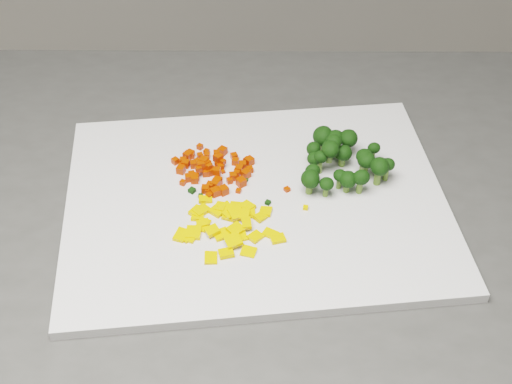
{
  "coord_description": "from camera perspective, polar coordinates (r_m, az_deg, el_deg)",
  "views": [
    {
      "loc": [
        -0.18,
        -0.03,
        1.5
      ],
      "look_at": [
        -0.11,
        0.62,
        0.92
      ],
      "focal_mm": 50.0,
      "sensor_mm": 36.0,
      "label": 1
    }
  ],
  "objects": [
    {
      "name": "broccoli_floret_11",
      "position": [
        0.88,
        4.3,
        0.73
      ],
      "size": [
        0.03,
        0.03,
        0.03
      ],
      "primitive_type": null,
      "color": "black",
      "rests_on": "broccoli_pile"
    },
    {
      "name": "pepper_chunk_12",
      "position": [
        0.85,
        -1.54,
        -1.74
      ],
      "size": [
        0.02,
        0.02,
        0.01
      ],
      "primitive_type": "cube",
      "rotation": [
        -0.02,
        0.02,
        1.12
      ],
      "color": "#FFB50D",
      "rests_on": "pepper_pile"
    },
    {
      "name": "broccoli_floret_16",
      "position": [
        0.91,
        10.4,
        1.75
      ],
      "size": [
        0.02,
        0.02,
        0.03
      ],
      "primitive_type": null,
      "color": "black",
      "rests_on": "broccoli_pile"
    },
    {
      "name": "carrot_cube_15",
      "position": [
        0.91,
        -1.36,
        1.82
      ],
      "size": [
        0.01,
        0.01,
        0.01
      ],
      "primitive_type": "cube",
      "rotation": [
        0.0,
        0.0,
        2.78
      ],
      "color": "red",
      "rests_on": "carrot_pile"
    },
    {
      "name": "broccoli_floret_10",
      "position": [
        0.89,
        7.29,
        0.74
      ],
      "size": [
        0.03,
        0.03,
        0.03
      ],
      "primitive_type": null,
      "color": "black",
      "rests_on": "broccoli_pile"
    },
    {
      "name": "carrot_cube_21",
      "position": [
        0.91,
        -4.01,
        2.32
      ],
      "size": [
        0.01,
        0.01,
        0.01
      ],
      "primitive_type": "cube",
      "rotation": [
        0.0,
        0.0,
        0.63
      ],
      "color": "red",
      "rests_on": "carrot_pile"
    },
    {
      "name": "carrot_cube_46",
      "position": [
        0.93,
        -5.86,
        2.49
      ],
      "size": [
        0.01,
        0.01,
        0.01
      ],
      "primitive_type": "cube",
      "rotation": [
        0.0,
        0.0,
        3.03
      ],
      "color": "red",
      "rests_on": "carrot_pile"
    },
    {
      "name": "carrot_cube_19",
      "position": [
        0.9,
        -1.85,
        1.26
      ],
      "size": [
        0.01,
        0.01,
        0.01
      ],
      "primitive_type": "cube",
      "rotation": [
        0.0,
        0.0,
        0.07
      ],
      "color": "red",
      "rests_on": "carrot_pile"
    },
    {
      "name": "carrot_cube_23",
      "position": [
        0.93,
        -4.73,
        2.36
      ],
      "size": [
        0.01,
        0.01,
        0.01
      ],
      "primitive_type": "cube",
      "rotation": [
        0.0,
        0.0,
        0.8
      ],
      "color": "red",
      "rests_on": "carrot_pile"
    },
    {
      "name": "stray_bit_0",
      "position": [
        0.86,
        3.99,
        -1.25
      ],
      "size": [
        0.01,
        0.01,
        0.0
      ],
      "primitive_type": "cube",
      "rotation": [
        0.0,
        0.0,
        1.3
      ],
      "color": "#FFB50D",
      "rests_on": "cutting_board"
    },
    {
      "name": "pepper_chunk_20",
      "position": [
        0.86,
        0.77,
        -1.56
      ],
      "size": [
        0.02,
        0.02,
        0.01
      ],
      "primitive_type": "cube",
      "rotation": [
        -0.1,
        0.02,
        1.28
      ],
      "color": "#FFB50D",
      "rests_on": "pepper_pile"
    },
    {
      "name": "carrot_cube_25",
      "position": [
        0.89,
        -3.27,
        0.61
      ],
      "size": [
        0.01,
        0.01,
        0.01
      ],
      "primitive_type": "cube",
      "rotation": [
        0.0,
        0.0,
        1.06
      ],
      "color": "red",
      "rests_on": "carrot_pile"
    },
    {
      "name": "broccoli_floret_7",
      "position": [
        0.93,
        5.93,
        3.39
      ],
      "size": [
        0.03,
        0.03,
        0.03
      ],
      "primitive_type": null,
      "color": "black",
      "rests_on": "broccoli_pile"
    },
    {
      "name": "stray_bit_5",
      "position": [
        0.88,
        -4.46,
        -0.31
      ],
      "size": [
        0.01,
        0.01,
        0.0
      ],
      "primitive_type": "cube",
      "rotation": [
        0.0,
        0.0,
        2.95
      ],
      "color": "black",
      "rests_on": "cutting_board"
    },
    {
      "name": "broccoli_floret_17",
      "position": [
        0.9,
        9.75,
        1.57
      ],
      "size": [
        0.03,
        0.03,
        0.04
      ],
      "primitive_type": null,
      "color": "black",
      "rests_on": "broccoli_pile"
    },
    {
      "name": "pepper_chunk_16",
      "position": [
        0.86,
        -4.67,
        -1.9
      ],
      "size": [
        0.02,
        0.02,
        0.01
      ],
      "primitive_type": "cube",
      "rotation": [
        0.07,
        0.08,
        2.97
      ],
      "color": "#FFB50D",
      "rests_on": "pepper_pile"
    },
    {
      "name": "carrot_cube_1",
      "position": [
        0.94,
        -5.22,
        2.99
      ],
      "size": [
        0.01,
        0.01,
        0.01
      ],
      "primitive_type": "cube",
      "rotation": [
        0.0,
        0.0,
        1.4
      ],
      "color": "red",
      "rests_on": "carrot_pile"
    },
    {
      "name": "stray_bit_6",
      "position": [
        0.91,
        -2.67,
        1.64
      ],
      "size": [
        0.01,
        0.01,
        0.0
      ],
      "primitive_type": "cube",
      "rotation": [
        0.0,
        0.0,
        0.43
      ],
      "color": "red",
      "rests_on": "cutting_board"
    },
    {
      "name": "pepper_chunk_1",
      "position": [
        0.83,
        -3.52,
        -3.09
      ],
      "size": [
        0.02,
        0.02,
        0.01
      ],
      "primitive_type": "cube",
      "rotation": [
        -0.14,
        -0.02,
        1.96
      ],
      "color": "#FFB50D",
      "rests_on": "pepper_pile"
    },
    {
      "name": "pepper_chunk_3",
      "position": [
        0.84,
        -0.76,
        -2.51
      ],
      "size": [
        0.01,
        0.02,
        0.01
      ],
      "primitive_type": "cube",
      "rotation": [
        -0.03,
        -0.05,
        1.6
      ],
      "color": "#FFB50D",
      "rests_on": "pepper_pile"
    },
    {
      "name": "pepper_chunk_32",
      "position": [
        0.83,
        1.17,
        -3.36
      ],
      "size": [
        0.02,
        0.02,
        0.01
      ],
      "primitive_type": "cube",
      "rotation": [
        -0.03,
        -0.05,
        2.54
      ],
      "color": "#FFB50D",
      "rests_on": "pepper_pile"
    },
    {
      "name": "carrot_cube_54",
      "position": [
        0.91,
        -3.06,
        1.35
      ],
      "size": [
        0.01,
        0.01,
        0.01
      ],
      "primitive_type": "cube",
      "rotation": [
        0.0,
        0.0,
        2.89
      ],
      "color": "red",
      "rests_on": "carrot_pile"
    },
    {
      "name": "carrot_cube_59",
      "position": [
        0.91,
        -3.8,
        2.22
      ],
      "size": [
        0.01,
        0.01,
        0.01
      ],
      "primitive_type": "cube",
      "rotation": [
        0.0,
        0.0,
        3.08
      ],
      "color": "red",
      "rests_on": "carrot_pile"
    },
    {
      "name": "broccoli_floret_22",
      "position": [
        0.94,
        5.39,
        3.87
      ],
      "size": [
        0.03,
        0.03,
        0.03
      ],
      "primitive_type": null,
      "color": "black",
      "rests_on": "broccoli_pile"
    },
    {
      "name": "pepper_chunk_4",
      "position": [
        0.81,
        -3.64,
        -5.27
      ],
      "size": [
        0.02,
        0.02,
        0.0
      ],
      "primitive_type": "cube",
      "rotation": [
        0.1,
        0.01,
        1.51
      ],
      "color": "#FFB50D",
      "rests_on": "pepper_pile"
    },
    {
      "name": "carrot_cube_0",
      "position": [
        0.89,
        -3.68,
        0.51
      ],
      "size": [
        0.01,
        0.01,
        0.01
      ],
      "primitive_type": "cube",
      "rotation": [
        0.0,
        0.0,
        2.75
      ],
      "color": "red",
      "rests_on": "carrot_pile"
    },
    {
      "name": "carrot_cube_56",
      "position": [
        0.92,
        -3.0,
        2.28
      ],
      "size": [
        0.01,
        0.01,
        0.01
      ],
      "primitive_type": "cube",
      "rotation": [
        0.0,
        0.0,
        1.08
      ],
      "color": "red",
      "rests_on": "carrot_pile"
    },
    {
      "name": "broccoli_floret_13",
      "position": [
        0.88,
        8.33,
        0.77
      ],
      "size": [
        0.03,
        0.03,
        0.03
      ],
      "primitive_type": null,
      "color": "black",
      "rests_on": "broccoli_pile"
    },
    {
      "name": "carrot_cube_14",
      "position": [
        0.9,
        -5.88,
        0.76
      ],
      "size": [
        0.01,
        0.01,
        0.01
      ],
      "primitive_type": "cube",
      "rotation": [
        0.0,
        0.0,
        2.59
      ],
      "color": "red",
      "rests_on": "carrot_pile"
    },
    {
      "name": "carrot_cube_48",
      "position": [
        0.92,
        -1.08,
        2.17
      ],
      "size": [
        0.01,
        0.01,
        0.01
      ],
      "primitive_type": "cube",
      "rotation": [
        0.0,
        0.0,
        3.14
      ],
      "color": "red",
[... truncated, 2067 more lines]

